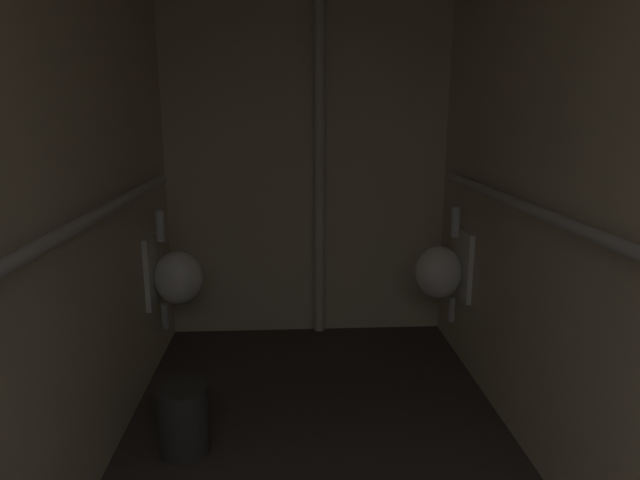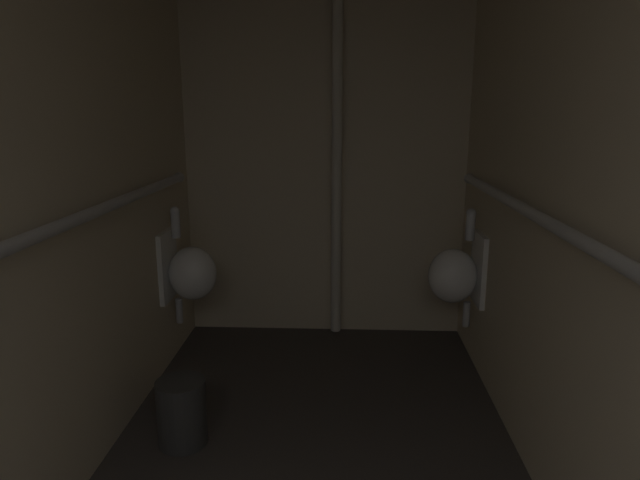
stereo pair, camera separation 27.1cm
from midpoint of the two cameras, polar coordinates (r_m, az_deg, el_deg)
wall_left at (r=2.11m, az=-31.96°, el=1.58°), size 0.06×4.23×2.49m
wall_right at (r=2.11m, az=25.33°, el=2.32°), size 0.06×4.23×2.49m
wall_back at (r=3.92m, az=-3.37°, el=8.08°), size 2.08×0.06×2.49m
urinal_left_mid at (r=3.54m, az=-16.88°, el=-3.57°), size 0.32×0.30×0.76m
urinal_right_mid at (r=3.56m, az=10.36°, el=-3.13°), size 0.32×0.30×0.76m
supply_pipe_left at (r=2.06m, az=-29.95°, el=-0.42°), size 0.06×3.48×0.06m
supply_pipe_right at (r=2.07m, az=23.16°, el=0.36°), size 0.06×3.49×0.06m
standpipe_back_wall at (r=3.81m, az=-2.12°, el=7.95°), size 0.07×0.07×2.44m
waste_bin at (r=2.86m, az=-16.65°, el=-17.40°), size 0.24×0.24×0.33m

